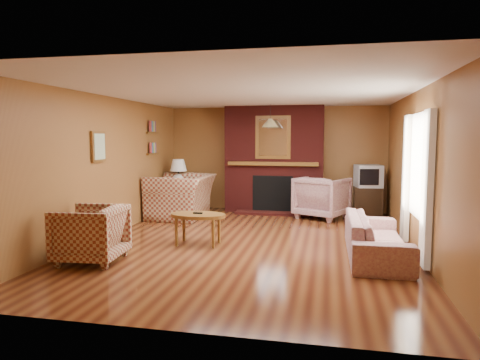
% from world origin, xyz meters
% --- Properties ---
extents(floor, '(6.50, 6.50, 0.00)m').
position_xyz_m(floor, '(0.00, 0.00, 0.00)').
color(floor, '#461D0F').
rests_on(floor, ground).
extents(ceiling, '(6.50, 6.50, 0.00)m').
position_xyz_m(ceiling, '(0.00, 0.00, 2.40)').
color(ceiling, silver).
rests_on(ceiling, wall_back).
extents(wall_back, '(6.50, 0.00, 6.50)m').
position_xyz_m(wall_back, '(0.00, 3.25, 1.20)').
color(wall_back, brown).
rests_on(wall_back, floor).
extents(wall_front, '(6.50, 0.00, 6.50)m').
position_xyz_m(wall_front, '(0.00, -3.25, 1.20)').
color(wall_front, brown).
rests_on(wall_front, floor).
extents(wall_left, '(0.00, 6.50, 6.50)m').
position_xyz_m(wall_left, '(-2.50, 0.00, 1.20)').
color(wall_left, brown).
rests_on(wall_left, floor).
extents(wall_right, '(0.00, 6.50, 6.50)m').
position_xyz_m(wall_right, '(2.50, 0.00, 1.20)').
color(wall_right, brown).
rests_on(wall_right, floor).
extents(fireplace, '(2.20, 0.82, 2.40)m').
position_xyz_m(fireplace, '(0.00, 2.98, 1.18)').
color(fireplace, '#47110F').
rests_on(fireplace, floor).
extents(window_right, '(0.10, 1.85, 2.00)m').
position_xyz_m(window_right, '(2.45, -0.20, 1.13)').
color(window_right, beige).
rests_on(window_right, wall_right).
extents(bookshelf, '(0.09, 0.55, 0.71)m').
position_xyz_m(bookshelf, '(-2.44, 1.90, 1.67)').
color(bookshelf, brown).
rests_on(bookshelf, wall_left).
extents(botanical_print, '(0.05, 0.40, 0.50)m').
position_xyz_m(botanical_print, '(-2.47, -0.30, 1.55)').
color(botanical_print, brown).
rests_on(botanical_print, wall_left).
extents(pendant_light, '(0.36, 0.36, 0.48)m').
position_xyz_m(pendant_light, '(0.00, 2.30, 2.00)').
color(pendant_light, black).
rests_on(pendant_light, ceiling).
extents(plaid_loveseat, '(1.23, 1.41, 0.91)m').
position_xyz_m(plaid_loveseat, '(-1.85, 1.92, 0.45)').
color(plaid_loveseat, maroon).
rests_on(plaid_loveseat, floor).
extents(plaid_armchair, '(0.92, 0.89, 0.77)m').
position_xyz_m(plaid_armchair, '(-1.95, -1.47, 0.39)').
color(plaid_armchair, maroon).
rests_on(plaid_armchair, floor).
extents(floral_sofa, '(0.79, 2.00, 0.58)m').
position_xyz_m(floral_sofa, '(1.90, -0.44, 0.29)').
color(floral_sofa, '#B6A38D').
rests_on(floral_sofa, floor).
extents(floral_armchair, '(1.27, 1.28, 0.88)m').
position_xyz_m(floral_armchair, '(1.09, 2.43, 0.44)').
color(floral_armchair, '#B6A38D').
rests_on(floral_armchair, floor).
extents(coffee_table, '(0.89, 0.55, 0.52)m').
position_xyz_m(coffee_table, '(-0.80, -0.26, 0.43)').
color(coffee_table, brown).
rests_on(coffee_table, floor).
extents(side_table, '(0.47, 0.47, 0.59)m').
position_xyz_m(side_table, '(-2.10, 2.45, 0.29)').
color(side_table, brown).
rests_on(side_table, floor).
extents(table_lamp, '(0.38, 0.38, 0.62)m').
position_xyz_m(table_lamp, '(-2.10, 2.45, 0.93)').
color(table_lamp, silver).
rests_on(table_lamp, side_table).
extents(tv_stand, '(0.60, 0.55, 0.64)m').
position_xyz_m(tv_stand, '(2.05, 2.80, 0.32)').
color(tv_stand, black).
rests_on(tv_stand, floor).
extents(crt_tv, '(0.60, 0.60, 0.48)m').
position_xyz_m(crt_tv, '(2.05, 2.79, 0.88)').
color(crt_tv, '#AFB1B7').
rests_on(crt_tv, tv_stand).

